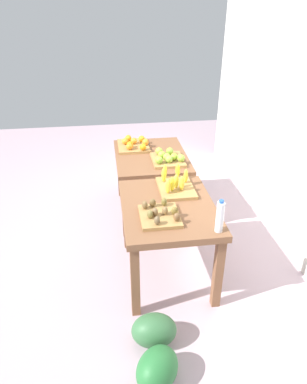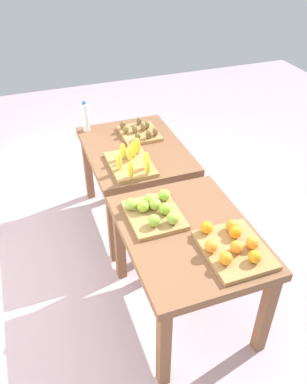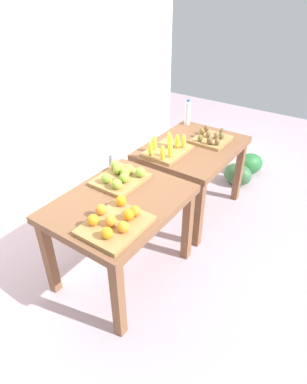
{
  "view_description": "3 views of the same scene",
  "coord_description": "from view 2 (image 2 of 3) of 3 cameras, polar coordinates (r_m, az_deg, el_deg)",
  "views": [
    {
      "loc": [
        3.14,
        -0.49,
        2.34
      ],
      "look_at": [
        -0.05,
        -0.04,
        0.55
      ],
      "focal_mm": 33.24,
      "sensor_mm": 36.0,
      "label": 1
    },
    {
      "loc": [
        -2.22,
        0.84,
        2.42
      ],
      "look_at": [
        0.09,
        -0.0,
        0.6
      ],
      "focal_mm": 37.07,
      "sensor_mm": 36.0,
      "label": 2
    },
    {
      "loc": [
        -2.05,
        -1.34,
        2.15
      ],
      "look_at": [
        -0.06,
        0.04,
        0.53
      ],
      "focal_mm": 30.84,
      "sensor_mm": 36.0,
      "label": 3
    }
  ],
  "objects": [
    {
      "name": "kiwi_bin",
      "position": [
        3.52,
        -2.05,
        8.65
      ],
      "size": [
        0.36,
        0.32,
        0.1
      ],
      "color": "#A67B45",
      "rests_on": "display_table_right"
    },
    {
      "name": "watermelon_pile",
      "position": [
        4.5,
        -3.14,
        5.72
      ],
      "size": [
        0.68,
        0.42,
        0.27
      ],
      "color": "#276C34",
      "rests_on": "ground_plane"
    },
    {
      "name": "orange_bin",
      "position": [
        2.38,
        11.4,
        -7.67
      ],
      "size": [
        0.45,
        0.36,
        0.11
      ],
      "color": "#A67B45",
      "rests_on": "display_table_left"
    },
    {
      "name": "banana_crate",
      "position": [
        3.07,
        -3.19,
        4.39
      ],
      "size": [
        0.45,
        0.32,
        0.17
      ],
      "color": "#A67B45",
      "rests_on": "display_table_right"
    },
    {
      "name": "ground_plane",
      "position": [
        3.39,
        0.54,
        -9.15
      ],
      "size": [
        8.0,
        8.0,
        0.0
      ],
      "primitive_type": "plane",
      "color": "#B59CA8"
    },
    {
      "name": "display_table_left",
      "position": [
        2.58,
        4.99,
        -7.47
      ],
      "size": [
        1.04,
        0.8,
        0.75
      ],
      "color": "brown",
      "rests_on": "ground_plane"
    },
    {
      "name": "display_table_right",
      "position": [
        3.41,
        -2.67,
        4.88
      ],
      "size": [
        1.04,
        0.8,
        0.75
      ],
      "color": "brown",
      "rests_on": "ground_plane"
    },
    {
      "name": "water_bottle",
      "position": [
        3.6,
        -9.78,
        10.57
      ],
      "size": [
        0.06,
        0.06,
        0.27
      ],
      "color": "silver",
      "rests_on": "display_table_right"
    },
    {
      "name": "apple_bin",
      "position": [
        2.58,
        0.09,
        -2.73
      ],
      "size": [
        0.4,
        0.35,
        0.11
      ],
      "color": "#A67B45",
      "rests_on": "display_table_left"
    }
  ]
}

